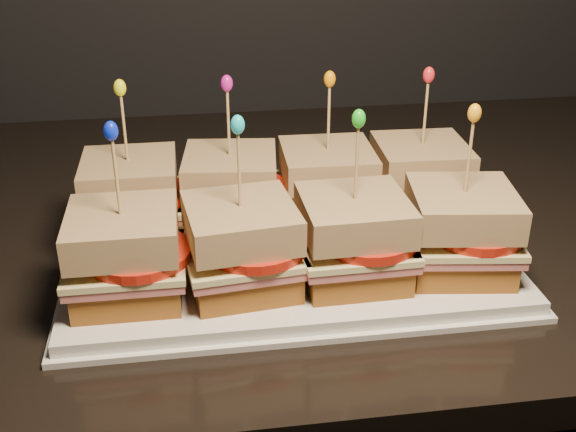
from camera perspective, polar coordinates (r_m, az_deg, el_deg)
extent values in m
cube|color=black|center=(0.86, -8.29, -0.70)|extent=(2.30, 0.74, 0.03)
cube|color=white|center=(0.73, 0.00, -3.22)|extent=(0.43, 0.27, 0.02)
cube|color=white|center=(0.74, 0.00, -3.62)|extent=(0.44, 0.28, 0.01)
cube|color=brown|center=(0.77, -12.07, -0.34)|extent=(0.09, 0.09, 0.03)
cube|color=#BB5959|center=(0.77, -12.19, 0.79)|extent=(0.10, 0.10, 0.01)
cube|color=beige|center=(0.76, -12.24, 1.26)|extent=(0.10, 0.10, 0.01)
cylinder|color=red|center=(0.75, -11.40, 1.65)|extent=(0.09, 0.09, 0.01)
cube|color=#633311|center=(0.75, -12.44, 3.20)|extent=(0.09, 0.09, 0.03)
cylinder|color=tan|center=(0.74, -12.78, 6.49)|extent=(0.00, 0.00, 0.09)
ellipsoid|color=yellow|center=(0.72, -13.14, 9.84)|extent=(0.01, 0.01, 0.02)
cube|color=brown|center=(0.77, -4.46, 0.17)|extent=(0.10, 0.10, 0.03)
cube|color=#BB5959|center=(0.77, -4.50, 1.30)|extent=(0.11, 0.11, 0.01)
cube|color=beige|center=(0.76, -4.52, 1.77)|extent=(0.11, 0.11, 0.01)
cylinder|color=red|center=(0.75, -3.59, 2.16)|extent=(0.09, 0.09, 0.01)
cube|color=#633311|center=(0.75, -4.59, 3.72)|extent=(0.10, 0.10, 0.03)
cylinder|color=tan|center=(0.73, -4.72, 7.04)|extent=(0.00, 0.00, 0.09)
ellipsoid|color=#BF168E|center=(0.72, -4.86, 10.41)|extent=(0.01, 0.01, 0.02)
cube|color=brown|center=(0.79, 3.05, 0.66)|extent=(0.10, 0.10, 0.03)
cube|color=#BB5959|center=(0.78, 3.08, 1.78)|extent=(0.10, 0.10, 0.01)
cube|color=beige|center=(0.78, 3.09, 2.25)|extent=(0.11, 0.10, 0.01)
cylinder|color=red|center=(0.77, 4.07, 2.63)|extent=(0.09, 0.09, 0.01)
cube|color=#633311|center=(0.76, 3.14, 4.17)|extent=(0.10, 0.10, 0.03)
cylinder|color=tan|center=(0.75, 3.23, 7.44)|extent=(0.00, 0.00, 0.09)
ellipsoid|color=orange|center=(0.73, 3.32, 10.76)|extent=(0.01, 0.01, 0.02)
cube|color=brown|center=(0.81, 10.20, 1.12)|extent=(0.10, 0.10, 0.03)
cube|color=#BB5959|center=(0.80, 10.30, 2.20)|extent=(0.11, 0.10, 0.01)
cube|color=beige|center=(0.80, 10.34, 2.66)|extent=(0.11, 0.10, 0.01)
cylinder|color=red|center=(0.80, 11.33, 3.02)|extent=(0.09, 0.09, 0.01)
cube|color=#633311|center=(0.79, 10.50, 4.52)|extent=(0.10, 0.10, 0.03)
cylinder|color=tan|center=(0.77, 10.78, 7.68)|extent=(0.00, 0.00, 0.09)
ellipsoid|color=red|center=(0.76, 11.07, 10.89)|extent=(0.01, 0.01, 0.02)
cube|color=brown|center=(0.67, -12.50, -5.09)|extent=(0.09, 0.09, 0.03)
cube|color=#BB5959|center=(0.66, -12.64, -3.83)|extent=(0.10, 0.10, 0.01)
cube|color=beige|center=(0.65, -12.70, -3.30)|extent=(0.10, 0.10, 0.01)
cylinder|color=red|center=(0.64, -11.73, -2.92)|extent=(0.09, 0.09, 0.01)
cube|color=#633311|center=(0.64, -12.95, -1.12)|extent=(0.09, 0.09, 0.03)
cylinder|color=tan|center=(0.62, -13.38, 2.65)|extent=(0.00, 0.00, 0.09)
ellipsoid|color=#0B22D2|center=(0.61, -13.82, 6.55)|extent=(0.01, 0.01, 0.02)
cube|color=brown|center=(0.66, -3.61, -4.51)|extent=(0.10, 0.10, 0.03)
cube|color=#BB5959|center=(0.66, -3.66, -3.25)|extent=(0.11, 0.11, 0.01)
cube|color=beige|center=(0.65, -3.67, -2.71)|extent=(0.11, 0.11, 0.01)
cylinder|color=red|center=(0.64, -2.58, -2.31)|extent=(0.09, 0.09, 0.01)
cube|color=#633311|center=(0.64, -3.75, -0.51)|extent=(0.10, 0.10, 0.03)
cylinder|color=tan|center=(0.62, -3.87, 3.29)|extent=(0.00, 0.00, 0.09)
ellipsoid|color=#16C0C9|center=(0.60, -4.00, 7.22)|extent=(0.01, 0.01, 0.02)
cube|color=brown|center=(0.68, 5.09, -3.84)|extent=(0.09, 0.09, 0.03)
cube|color=#BB5959|center=(0.67, 5.14, -2.59)|extent=(0.10, 0.10, 0.01)
cube|color=beige|center=(0.67, 5.17, -2.07)|extent=(0.11, 0.10, 0.01)
cylinder|color=red|center=(0.66, 6.32, -1.67)|extent=(0.09, 0.09, 0.01)
cube|color=#633311|center=(0.65, 5.27, 0.09)|extent=(0.10, 0.10, 0.03)
cylinder|color=tan|center=(0.64, 5.44, 3.82)|extent=(0.00, 0.00, 0.09)
ellipsoid|color=green|center=(0.62, 5.61, 7.66)|extent=(0.01, 0.01, 0.02)
cube|color=brown|center=(0.71, 13.23, -3.13)|extent=(0.10, 0.10, 0.03)
cube|color=#BB5959|center=(0.70, 13.37, -1.93)|extent=(0.11, 0.11, 0.01)
cube|color=beige|center=(0.70, 13.43, -1.42)|extent=(0.12, 0.11, 0.01)
cylinder|color=red|center=(0.69, 14.59, -1.03)|extent=(0.09, 0.09, 0.01)
cube|color=#633311|center=(0.68, 13.67, 0.66)|extent=(0.11, 0.11, 0.03)
cylinder|color=tan|center=(0.67, 14.09, 4.22)|extent=(0.00, 0.00, 0.09)
ellipsoid|color=orange|center=(0.65, 14.53, 7.89)|extent=(0.01, 0.01, 0.02)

